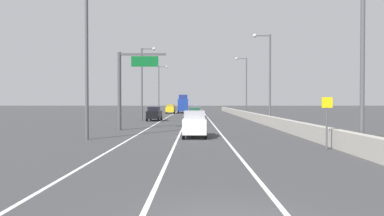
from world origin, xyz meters
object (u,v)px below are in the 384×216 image
at_px(lamp_post_right_second, 268,73).
at_px(lamp_post_right_third, 245,83).
at_px(lamp_post_left_mid, 143,79).
at_px(car_yellow_1, 170,109).
at_px(car_green_4, 195,114).
at_px(lamp_post_right_near, 358,40).
at_px(lamp_post_left_near, 90,55).
at_px(car_gray_3, 196,111).
at_px(car_silver_2, 195,108).
at_px(lamp_post_left_far, 160,86).
at_px(speed_advisory_sign, 327,119).
at_px(overhead_sign_gantry, 127,81).
at_px(car_white_5, 195,124).
at_px(box_truck, 183,104).
at_px(car_black_0, 154,114).

xyz_separation_m(lamp_post_right_second, lamp_post_right_third, (0.49, 22.55, 0.00)).
distance_m(lamp_post_right_second, lamp_post_left_mid, 19.30).
height_order(lamp_post_right_third, car_yellow_1, lamp_post_right_third).
distance_m(lamp_post_right_third, car_green_4, 16.47).
bearing_deg(lamp_post_right_near, lamp_post_left_near, 160.01).
relative_size(lamp_post_left_near, car_gray_3, 2.47).
relative_size(lamp_post_left_near, car_silver_2, 2.25).
distance_m(lamp_post_left_mid, lamp_post_left_far, 27.06).
height_order(speed_advisory_sign, lamp_post_left_mid, lamp_post_left_mid).
relative_size(overhead_sign_gantry, lamp_post_right_near, 0.70).
distance_m(car_silver_2, car_gray_3, 31.01).
bearing_deg(lamp_post_left_near, speed_advisory_sign, -19.50).
relative_size(lamp_post_right_third, car_white_5, 2.45).
bearing_deg(car_gray_3, car_silver_2, 90.29).
relative_size(lamp_post_left_near, lamp_post_left_far, 1.00).
xyz_separation_m(lamp_post_left_near, box_truck, (4.74, 60.76, -4.10)).
bearing_deg(lamp_post_left_near, car_white_5, 13.57).
xyz_separation_m(lamp_post_right_third, car_gray_3, (-8.82, -1.10, -5.11)).
distance_m(car_yellow_1, car_green_4, 30.46).
relative_size(lamp_post_right_second, lamp_post_left_far, 1.00).
bearing_deg(car_gray_3, lamp_post_left_mid, -125.71).
xyz_separation_m(lamp_post_right_third, car_white_5, (-9.13, -37.29, -5.10)).
xyz_separation_m(overhead_sign_gantry, car_yellow_1, (0.95, 47.60, -3.68)).
height_order(lamp_post_left_near, lamp_post_left_mid, same).
bearing_deg(overhead_sign_gantry, car_black_0, 87.42).
relative_size(lamp_post_right_second, car_silver_2, 2.25).
bearing_deg(car_white_5, overhead_sign_gantry, 133.34).
bearing_deg(speed_advisory_sign, lamp_post_left_far, 104.43).
bearing_deg(car_silver_2, car_yellow_1, -114.23).
distance_m(lamp_post_right_second, lamp_post_left_far, 40.99).
distance_m(lamp_post_left_near, car_green_4, 27.92).
bearing_deg(car_green_4, car_white_5, -90.15).
height_order(overhead_sign_gantry, lamp_post_left_mid, lamp_post_left_mid).
xyz_separation_m(lamp_post_right_second, lamp_post_left_mid, (-16.19, 10.51, 0.00)).
xyz_separation_m(car_yellow_1, car_gray_3, (5.87, -18.31, -0.04)).
bearing_deg(lamp_post_right_near, car_yellow_1, 103.13).
bearing_deg(lamp_post_left_mid, car_white_5, -73.36).
xyz_separation_m(lamp_post_right_second, lamp_post_left_near, (-16.16, -16.55, 0.00)).
distance_m(lamp_post_right_near, lamp_post_left_near, 17.55).
bearing_deg(speed_advisory_sign, lamp_post_left_near, 160.50).
xyz_separation_m(lamp_post_right_near, car_silver_2, (-8.82, 75.01, -5.11)).
height_order(car_yellow_1, car_green_4, car_yellow_1).
relative_size(lamp_post_right_second, car_green_4, 2.39).
xyz_separation_m(overhead_sign_gantry, lamp_post_left_near, (-1.01, -8.71, 1.39)).
distance_m(lamp_post_left_mid, car_gray_3, 14.41).
relative_size(lamp_post_left_near, box_truck, 1.20).
height_order(lamp_post_right_third, car_black_0, lamp_post_right_third).
distance_m(lamp_post_left_near, lamp_post_left_far, 54.12).
xyz_separation_m(lamp_post_right_near, box_truck, (-11.76, 66.76, -4.10)).
bearing_deg(lamp_post_right_near, overhead_sign_gantry, 136.47).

